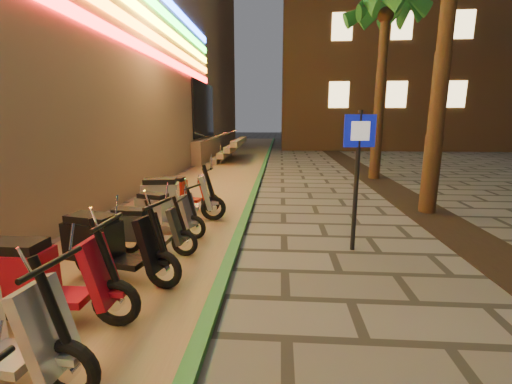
# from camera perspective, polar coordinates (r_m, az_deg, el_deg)

# --- Properties ---
(parking_strip) EXTENTS (3.40, 60.00, 0.01)m
(parking_strip) POSITION_cam_1_polar(r_m,az_deg,el_deg) (12.09, -7.96, 0.99)
(parking_strip) COLOR #8C7251
(parking_strip) RESTS_ON ground
(green_curb) EXTENTS (0.18, 60.00, 0.10)m
(green_curb) POSITION_cam_1_polar(r_m,az_deg,el_deg) (11.84, 0.11, 1.10)
(green_curb) COLOR #286C30
(green_curb) RESTS_ON ground
(planting_strip) EXTENTS (1.20, 40.00, 0.02)m
(planting_strip) POSITION_cam_1_polar(r_m,az_deg,el_deg) (7.90, 31.97, -6.68)
(planting_strip) COLOR black
(planting_strip) RESTS_ON ground
(apartment_block) EXTENTS (18.00, 16.06, 25.00)m
(apartment_block) POSITION_cam_1_polar(r_m,az_deg,el_deg) (36.27, 20.89, 27.65)
(apartment_block) COLOR brown
(apartment_block) RESTS_ON ground
(palm_d) EXTENTS (2.97, 3.02, 7.16)m
(palm_d) POSITION_cam_1_polar(r_m,az_deg,el_deg) (14.56, 20.80, 25.82)
(palm_d) COLOR #472D19
(palm_d) RESTS_ON ground
(pedestrian_sign) EXTENTS (0.54, 0.12, 2.45)m
(pedestrian_sign) POSITION_cam_1_polar(r_m,az_deg,el_deg) (6.09, 16.60, 4.83)
(pedestrian_sign) COLOR black
(pedestrian_sign) RESTS_ON ground
(scooter_6) EXTENTS (1.81, 0.63, 1.28)m
(scooter_6) POSITION_cam_1_polar(r_m,az_deg,el_deg) (4.63, -32.33, -12.01)
(scooter_6) COLOR black
(scooter_6) RESTS_ON ground
(scooter_7) EXTENTS (1.80, 0.83, 1.26)m
(scooter_7) POSITION_cam_1_polar(r_m,az_deg,el_deg) (5.35, -23.23, -8.07)
(scooter_7) COLOR black
(scooter_7) RESTS_ON ground
(scooter_8) EXTENTS (1.49, 0.52, 1.05)m
(scooter_8) POSITION_cam_1_polar(r_m,az_deg,el_deg) (6.20, -18.13, -5.85)
(scooter_8) COLOR black
(scooter_8) RESTS_ON ground
(scooter_9) EXTENTS (1.52, 0.82, 1.08)m
(scooter_9) POSITION_cam_1_polar(r_m,az_deg,el_deg) (7.14, -15.21, -3.22)
(scooter_9) COLOR black
(scooter_9) RESTS_ON ground
(scooter_10) EXTENTS (1.87, 0.80, 1.31)m
(scooter_10) POSITION_cam_1_polar(r_m,az_deg,el_deg) (7.94, -13.55, -0.88)
(scooter_10) COLOR black
(scooter_10) RESTS_ON ground
(scooter_11) EXTENTS (1.60, 0.61, 1.12)m
(scooter_11) POSITION_cam_1_polar(r_m,az_deg,el_deg) (8.89, -12.26, 0.01)
(scooter_11) COLOR black
(scooter_11) RESTS_ON ground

